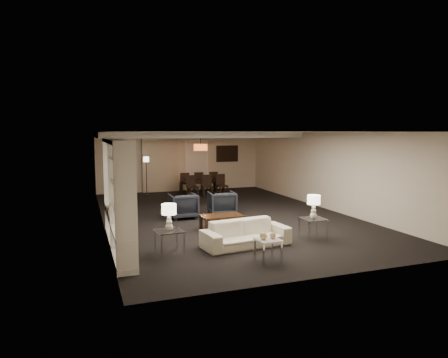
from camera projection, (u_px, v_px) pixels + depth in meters
name	position (u px, v px, depth m)	size (l,w,h in m)	color
floor	(224.00, 215.00, 12.06)	(11.00, 11.00, 0.00)	black
ceiling	(224.00, 132.00, 11.77)	(7.00, 11.00, 0.02)	silver
wall_back	(181.00, 161.00, 17.06)	(7.00, 0.02, 2.50)	beige
wall_front	(333.00, 206.00, 6.77)	(7.00, 0.02, 2.50)	beige
wall_left	(102.00, 179.00, 10.75)	(0.02, 11.00, 2.50)	beige
wall_right	(324.00, 170.00, 13.09)	(0.02, 11.00, 2.50)	beige
ceiling_soffit	(193.00, 135.00, 15.06)	(7.00, 4.00, 0.20)	silver
curtains	(160.00, 163.00, 16.69)	(1.50, 0.12, 2.40)	beige
door	(197.00, 166.00, 17.29)	(0.90, 0.05, 2.10)	silver
painting	(227.00, 154.00, 17.69)	(0.95, 0.04, 0.65)	#142D38
media_unit	(118.00, 195.00, 8.39)	(0.38, 3.40, 2.35)	white
pendant_light	(201.00, 147.00, 15.21)	(0.52, 0.52, 0.24)	#D8591E
sofa	(246.00, 234.00, 8.74)	(1.93, 0.76, 0.56)	beige
coffee_table	(222.00, 222.00, 10.25)	(1.06, 0.62, 0.38)	black
armchair_left	(183.00, 206.00, 11.62)	(0.77, 0.79, 0.72)	black
armchair_right	(222.00, 203.00, 12.02)	(0.77, 0.79, 0.72)	black
side_table_left	(169.00, 242.00, 8.17)	(0.53, 0.53, 0.50)	white
side_table_right	(313.00, 229.00, 9.31)	(0.53, 0.53, 0.50)	silver
table_lamp_left	(169.00, 217.00, 8.11)	(0.30, 0.30, 0.55)	beige
table_lamp_right	(314.00, 207.00, 9.25)	(0.30, 0.30, 0.55)	#F0ECCA
marble_table	(268.00, 250.00, 7.72)	(0.44, 0.44, 0.44)	white
gold_gourd_a	(263.00, 236.00, 7.65)	(0.14, 0.14, 0.14)	tan
gold_gourd_b	(273.00, 235.00, 7.72)	(0.12, 0.12, 0.12)	tan
television	(116.00, 196.00, 9.13)	(0.13, 1.00, 0.58)	black
vase_blue	(122.00, 205.00, 7.42)	(0.17, 0.17, 0.18)	#2731AC
vase_amber	(119.00, 176.00, 7.81)	(0.16, 0.16, 0.16)	gold
floor_speaker	(114.00, 204.00, 10.94)	(0.11, 0.11, 1.04)	black
dining_table	(203.00, 187.00, 16.02)	(1.64, 0.91, 0.58)	black
chair_nl	(192.00, 187.00, 15.19)	(0.40, 0.40, 0.86)	black
chair_nm	(207.00, 186.00, 15.39)	(0.40, 0.40, 0.86)	black
chair_nr	(222.00, 185.00, 15.60)	(0.40, 0.40, 0.86)	black
chair_fl	(184.00, 183.00, 16.41)	(0.40, 0.40, 0.86)	black
chair_fm	(198.00, 182.00, 16.61)	(0.40, 0.40, 0.86)	black
chair_fr	(212.00, 182.00, 16.81)	(0.40, 0.40, 0.86)	black
floor_lamp	(146.00, 176.00, 15.83)	(0.22, 0.22, 1.53)	black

